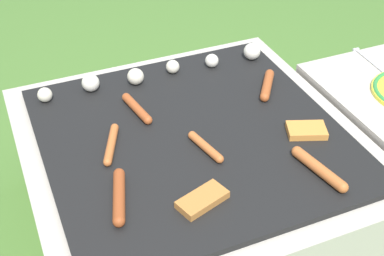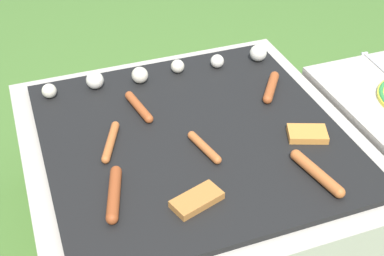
{
  "view_description": "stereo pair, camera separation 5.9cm",
  "coord_description": "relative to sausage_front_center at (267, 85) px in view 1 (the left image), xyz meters",
  "views": [
    {
      "loc": [
        -0.47,
        -1.12,
        1.35
      ],
      "look_at": [
        0.0,
        0.0,
        0.42
      ],
      "focal_mm": 50.0,
      "sensor_mm": 36.0,
      "label": 1
    },
    {
      "loc": [
        -0.42,
        -1.14,
        1.35
      ],
      "look_at": [
        0.0,
        0.0,
        0.42
      ],
      "focal_mm": 50.0,
      "sensor_mm": 36.0,
      "label": 2
    }
  ],
  "objects": [
    {
      "name": "ground_plane",
      "position": [
        -0.31,
        -0.12,
        -0.42
      ],
      "size": [
        14.0,
        14.0,
        0.0
      ],
      "primitive_type": "plane",
      "color": "#47702D"
    },
    {
      "name": "grill",
      "position": [
        -0.31,
        -0.12,
        -0.22
      ],
      "size": [
        0.95,
        0.95,
        0.4
      ],
      "color": "#B2AA9E",
      "rests_on": "ground_plane"
    },
    {
      "name": "sausage_front_center",
      "position": [
        0.0,
        0.0,
        0.0
      ],
      "size": [
        0.11,
        0.14,
        0.03
      ],
      "color": "#A34C23",
      "rests_on": "grill"
    },
    {
      "name": "sausage_front_right",
      "position": [
        -0.58,
        -0.3,
        0.0
      ],
      "size": [
        0.08,
        0.19,
        0.03
      ],
      "color": "#93421E",
      "rests_on": "grill"
    },
    {
      "name": "sausage_back_left",
      "position": [
        -0.07,
        -0.41,
        0.0
      ],
      "size": [
        0.06,
        0.19,
        0.03
      ],
      "color": "#B7602D",
      "rests_on": "grill"
    },
    {
      "name": "sausage_back_right",
      "position": [
        -0.43,
        0.04,
        -0.0
      ],
      "size": [
        0.05,
        0.17,
        0.03
      ],
      "color": "#A34C23",
      "rests_on": "grill"
    },
    {
      "name": "sausage_mid_left",
      "position": [
        -0.31,
        -0.2,
        -0.0
      ],
      "size": [
        0.05,
        0.15,
        0.02
      ],
      "color": "#B7602D",
      "rests_on": "grill"
    },
    {
      "name": "sausage_front_left",
      "position": [
        -0.54,
        -0.09,
        -0.0
      ],
      "size": [
        0.08,
        0.16,
        0.02
      ],
      "color": "#B7602D",
      "rests_on": "grill"
    },
    {
      "name": "bread_slice_center",
      "position": [
        -0.01,
        -0.25,
        -0.0
      ],
      "size": [
        0.13,
        0.11,
        0.02
      ],
      "color": "#D18438",
      "rests_on": "grill"
    },
    {
      "name": "bread_slice_left",
      "position": [
        -0.4,
        -0.39,
        -0.0
      ],
      "size": [
        0.14,
        0.1,
        0.02
      ],
      "color": "#B27033",
      "rests_on": "grill"
    },
    {
      "name": "mushroom_row",
      "position": [
        -0.29,
        0.2,
        0.01
      ],
      "size": [
        0.77,
        0.08,
        0.06
      ],
      "color": "beige",
      "rests_on": "grill"
    },
    {
      "name": "fork_utensil",
      "position": [
        0.42,
        0.03,
        -0.01
      ],
      "size": [
        0.03,
        0.18,
        0.01
      ],
      "color": "silver",
      "rests_on": "side_ledge"
    }
  ]
}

